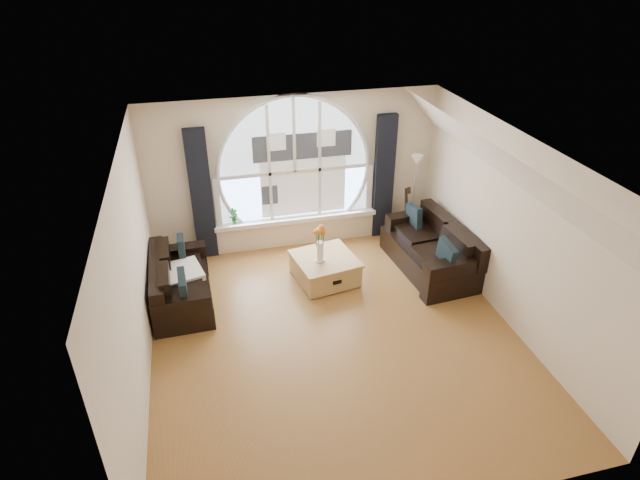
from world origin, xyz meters
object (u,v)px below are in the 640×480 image
Objects in this scene: floor_lamp at (413,197)px; guitar at (404,211)px; sofa_right at (430,248)px; sofa_left at (181,279)px; coffee_chest at (325,268)px; vase_flowers at (320,240)px; potted_plant at (234,216)px.

floor_lamp reaches higher than guitar.
floor_lamp reaches higher than sofa_right.
sofa_left is at bearing -166.35° from guitar.
sofa_right is at bearing -13.00° from coffee_chest.
sofa_left is 4.31m from floor_lamp.
vase_flowers reaches higher than sofa_right.
floor_lamp is (1.90, 1.02, 0.57)m from coffee_chest.
guitar is at bearing 30.77° from vase_flowers.
guitar is (-0.15, 0.01, -0.27)m from floor_lamp.
potted_plant is at bearing 174.35° from guitar.
sofa_left is at bearing 171.27° from coffee_chest.
coffee_chest is 0.59m from vase_flowers.
floor_lamp is 0.31m from guitar.
coffee_chest is 2.23m from floor_lamp.
coffee_chest is at bearing -151.85° from floor_lamp.
floor_lamp is at bearing 28.68° from vase_flowers.
coffee_chest is 3.17× the size of potted_plant.
sofa_left is at bearing -126.02° from potted_plant.
vase_flowers is at bearing -151.32° from floor_lamp.
sofa_right reaches higher than coffee_chest.
vase_flowers is 0.44× the size of floor_lamp.
floor_lamp is 3.22m from potted_plant.
guitar is at bearing -4.27° from potted_plant.
guitar is at bearing 20.29° from coffee_chest.
guitar reaches higher than potted_plant.
coffee_chest is at bearing 37.81° from vase_flowers.
potted_plant is at bearing 175.78° from floor_lamp.
potted_plant reaches higher than sofa_right.
vase_flowers is 2.28m from floor_lamp.
sofa_right is 1.79m from coffee_chest.
coffee_chest is 0.59× the size of floor_lamp.
sofa_right is 1.17× the size of floor_lamp.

